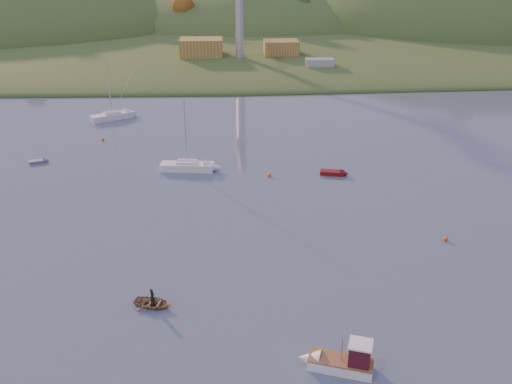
{
  "coord_description": "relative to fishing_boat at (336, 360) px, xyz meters",
  "views": [
    {
      "loc": [
        -2.98,
        -28.83,
        29.63
      ],
      "look_at": [
        0.84,
        33.86,
        2.29
      ],
      "focal_mm": 40.0,
      "sensor_mm": 36.0,
      "label": 1
    }
  ],
  "objects": [
    {
      "name": "canoe",
      "position": [
        -14.72,
        9.02,
        -0.45
      ],
      "size": [
        3.99,
        3.36,
        0.71
      ],
      "primitive_type": "imported",
      "rotation": [
        0.0,
        0.0,
        1.26
      ],
      "color": "#947651",
      "rests_on": "ground"
    },
    {
      "name": "hill_center",
      "position": [
        4.85,
        204.88,
        -0.8
      ],
      "size": [
        140.0,
        120.0,
        36.0
      ],
      "primitive_type": "ellipsoid",
      "color": "#2D471C",
      "rests_on": "ground"
    },
    {
      "name": "grey_dinghy",
      "position": [
        -34.99,
        46.86,
        -0.59
      ],
      "size": [
        2.95,
        1.81,
        1.04
      ],
      "rotation": [
        0.0,
        0.0,
        0.3
      ],
      "color": "slate",
      "rests_on": "ground"
    },
    {
      "name": "buoy_2",
      "position": [
        -27.86,
        56.67,
        -0.55
      ],
      "size": [
        0.5,
        0.5,
        0.5
      ],
      "primitive_type": "sphere",
      "color": "orange",
      "rests_on": "ground"
    },
    {
      "name": "sailboat_far",
      "position": [
        -13.33,
        42.39,
        -0.11
      ],
      "size": [
        7.75,
        3.14,
        10.45
      ],
      "rotation": [
        0.0,
        0.0,
        -0.12
      ],
      "color": "white",
      "rests_on": "ground"
    },
    {
      "name": "fishing_boat",
      "position": [
        0.0,
        0.0,
        0.0
      ],
      "size": [
        5.95,
        3.56,
        3.63
      ],
      "rotation": [
        0.0,
        0.0,
        2.8
      ],
      "color": "white",
      "rests_on": "ground"
    },
    {
      "name": "hill_right",
      "position": [
        89.85,
        189.88,
        -0.8
      ],
      "size": [
        150.0,
        130.0,
        60.0
      ],
      "primitive_type": "ellipsoid",
      "color": "#2D471C",
      "rests_on": "ground"
    },
    {
      "name": "wharf",
      "position": [
        -0.15,
        116.88,
        0.4
      ],
      "size": [
        42.0,
        16.0,
        2.4
      ],
      "primitive_type": "cube",
      "color": "slate",
      "rests_on": "ground"
    },
    {
      "name": "shore_slope",
      "position": [
        -5.15,
        159.88,
        -0.8
      ],
      "size": [
        640.0,
        150.0,
        7.0
      ],
      "primitive_type": "ellipsoid",
      "color": "#2D471C",
      "rests_on": "ground"
    },
    {
      "name": "paddler",
      "position": [
        -14.72,
        9.02,
        -0.03
      ],
      "size": [
        0.53,
        0.65,
        1.55
      ],
      "primitive_type": "imported",
      "rotation": [
        0.0,
        0.0,
        1.26
      ],
      "color": "black",
      "rests_on": "ground"
    },
    {
      "name": "hillside_trees",
      "position": [
        -5.15,
        179.88,
        -0.8
      ],
      "size": [
        280.0,
        50.0,
        32.0
      ],
      "primitive_type": null,
      "color": "#19461B",
      "rests_on": "ground"
    },
    {
      "name": "dock_crane",
      "position": [
        -3.15,
        113.27,
        16.37
      ],
      "size": [
        3.2,
        28.0,
        20.3
      ],
      "color": "#B7B7BC",
      "rests_on": "wharf"
    },
    {
      "name": "buoy_1",
      "position": [
        -1.8,
        39.25,
        -0.55
      ],
      "size": [
        0.5,
        0.5,
        0.5
      ],
      "primitive_type": "sphere",
      "color": "orange",
      "rests_on": "ground"
    },
    {
      "name": "buoy_0",
      "position": [
        15.81,
        19.45,
        -0.55
      ],
      "size": [
        0.5,
        0.5,
        0.5
      ],
      "primitive_type": "sphere",
      "color": "orange",
      "rests_on": "ground"
    },
    {
      "name": "far_shore",
      "position": [
        -5.15,
        224.88,
        -0.8
      ],
      "size": [
        620.0,
        220.0,
        1.5
      ],
      "primitive_type": "cube",
      "color": "#2D471C",
      "rests_on": "ground"
    },
    {
      "name": "sailboat_near",
      "position": [
        -28.42,
        69.22,
        -0.1
      ],
      "size": [
        7.84,
        6.02,
        10.76
      ],
      "rotation": [
        0.0,
        0.0,
        0.55
      ],
      "color": "white",
      "rests_on": "ground"
    },
    {
      "name": "shed_east",
      "position": [
        7.85,
        118.88,
        3.6
      ],
      "size": [
        9.0,
        7.0,
        4.0
      ],
      "primitive_type": "cube",
      "color": "olive",
      "rests_on": "wharf"
    },
    {
      "name": "shed_west",
      "position": [
        -13.15,
        117.88,
        4.0
      ],
      "size": [
        11.0,
        8.0,
        4.8
      ],
      "primitive_type": "cube",
      "color": "olive",
      "rests_on": "wharf"
    },
    {
      "name": "work_vessel",
      "position": [
        15.93,
        104.99,
        0.65
      ],
      "size": [
        15.96,
        5.97,
        4.08
      ],
      "rotation": [
        0.0,
        0.0,
        -0.02
      ],
      "color": "#4F5868",
      "rests_on": "ground"
    },
    {
      "name": "red_tender",
      "position": [
        7.81,
        39.25,
        -0.52
      ],
      "size": [
        4.16,
        2.25,
        1.35
      ],
      "rotation": [
        0.0,
        0.0,
        -0.24
      ],
      "color": "#5E0D0D",
      "rests_on": "ground"
    }
  ]
}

